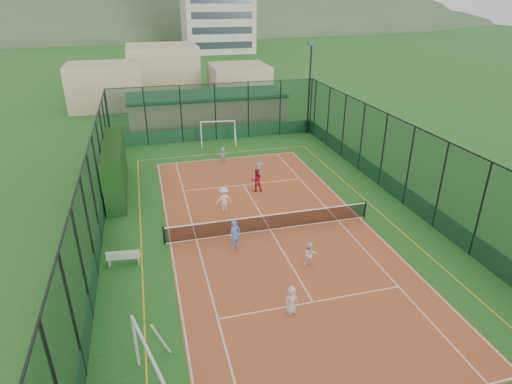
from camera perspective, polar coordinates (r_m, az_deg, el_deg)
The scene contains 19 objects.
ground at distance 23.94m, azimuth 1.89°, elevation -5.06°, with size 300.00×300.00×0.00m, color #216020.
court_slab at distance 23.93m, azimuth 1.89°, elevation -5.05°, with size 11.17×23.97×0.01m, color #C2532B.
tennis_net at distance 23.68m, azimuth 1.90°, elevation -3.95°, with size 11.67×0.12×1.06m, color black, non-canonical shape.
perimeter_fence at distance 22.80m, azimuth 1.97°, elevation 0.39°, with size 18.12×34.12×5.00m, color black, non-canonical shape.
floodlight_ne at distance 40.06m, azimuth 7.11°, elevation 13.40°, with size 0.60×0.26×8.25m, color black, non-canonical shape.
clubhouse at distance 43.53m, azimuth -6.55°, elevation 10.90°, with size 15.20×7.20×3.15m, color tan, non-canonical shape.
distant_hills at distance 170.37m, azimuth -13.67°, elevation 20.15°, with size 200.00×60.00×24.00m, color #384C33, non-canonical shape.
hedge_left at distance 29.33m, azimuth -18.26°, elevation 3.08°, with size 1.15×7.67×3.35m, color black.
white_bench at distance 21.79m, azimuth -17.25°, elevation -8.22°, with size 1.57×0.43×0.89m, color white, non-canonical shape.
futsal_goal_near at distance 14.95m, azimuth -13.89°, elevation -22.51°, with size 0.98×3.39×2.19m, color white, non-canonical shape.
futsal_goal_far at distance 37.90m, azimuth -5.08°, elevation 7.93°, with size 3.03×0.88×1.96m, color white, non-canonical shape.
child_near_left at distance 17.99m, azimuth 4.74°, elevation -14.13°, with size 0.61×0.40×1.25m, color silver.
child_near_mid at distance 21.88m, azimuth -2.81°, elevation -5.74°, with size 0.58×0.38×1.59m, color #528DE9.
child_near_right at distance 20.78m, azimuth 7.29°, elevation -8.30°, with size 0.61×0.47×1.25m, color white.
child_far_left at distance 25.64m, azimuth -4.32°, elevation -0.96°, with size 1.02×0.59×1.58m, color silver.
child_far_right at distance 30.67m, azimuth 0.45°, elevation 3.31°, with size 0.79×0.33×1.34m, color silver.
child_far_back at distance 33.32m, azimuth -4.46°, elevation 4.94°, with size 1.16×0.37×1.25m, color silver.
coach at distance 28.24m, azimuth 0.06°, elevation 1.58°, with size 0.75×0.58×1.54m, color #AB122D.
tennis_balls at distance 24.78m, azimuth 0.02°, elevation -3.82°, with size 6.22×1.24×0.07m.
Camera 1 is at (-6.09, -19.85, 11.91)m, focal length 30.00 mm.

